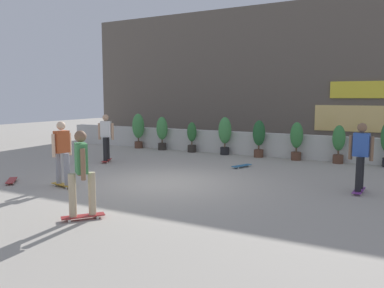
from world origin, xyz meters
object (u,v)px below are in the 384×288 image
Objects in this scene: skater_far_left at (106,136)px; skater_by_wall_right at (361,154)px; potted_plant_4 at (259,136)px; potted_plant_0 at (138,128)px; potted_plant_3 at (225,133)px; skater_far_right at (62,151)px; skateboard_near_camera at (11,180)px; skater_mid_plaza at (82,171)px; skateboard_aside at (242,166)px; potted_plant_1 at (162,131)px; potted_plant_2 at (192,136)px; potted_plant_6 at (339,142)px; potted_plant_5 at (297,139)px.

skater_far_left and skater_by_wall_right have the same top height.
skater_by_wall_right reaches higher than potted_plant_4.
potted_plant_0 reaches higher than potted_plant_3.
skater_far_right reaches higher than skateboard_near_camera.
skateboard_near_camera is at bearing -80.16° from potted_plant_0.
skateboard_near_camera is at bearing -120.13° from potted_plant_4.
potted_plant_0 is 0.92× the size of skater_mid_plaza.
skater_far_right is at bearing -67.90° from potted_plant_0.
skateboard_aside is at bearing 48.03° from skateboard_near_camera.
skater_far_left is 1.00× the size of skater_by_wall_right.
skater_mid_plaza is (-0.35, -9.00, 0.13)m from potted_plant_4.
potted_plant_3 is (2.99, -0.00, 0.04)m from potted_plant_1.
potted_plant_2 reaches higher than skateboard_near_camera.
potted_plant_3 is at bearing 141.98° from skater_by_wall_right.
skater_far_left is at bearing -111.59° from potted_plant_2.
skateboard_aside is (-2.64, -2.39, -0.69)m from potted_plant_6.
potted_plant_6 is at bearing 0.00° from potted_plant_3.
skateboard_aside is at bearing -116.26° from potted_plant_5.
potted_plant_0 reaches higher than skateboard_aside.
potted_plant_2 is at bearing 180.00° from potted_plant_5.
potted_plant_2 is at bearing 105.99° from skater_mid_plaza.
potted_plant_3 reaches higher than potted_plant_4.
skater_far_right is 2.07× the size of skateboard_aside.
potted_plant_5 is 9.18m from skater_mid_plaza.
skateboard_aside is at bearing -83.90° from potted_plant_4.
potted_plant_3 is 8.13m from skateboard_near_camera.
potted_plant_0 is 5.68m from potted_plant_4.
skater_far_left is at bearing -89.54° from potted_plant_1.
potted_plant_1 is at bearing 0.00° from potted_plant_0.
potted_plant_4 is 9.01m from skater_mid_plaza.
potted_plant_6 is at bearing -0.00° from potted_plant_0.
potted_plant_5 is 0.82× the size of skater_mid_plaza.
skater_mid_plaza and skater_far_right have the same top height.
skater_far_left is 3.97m from skateboard_near_camera.
potted_plant_0 is 4.26m from potted_plant_3.
skater_by_wall_right reaches higher than potted_plant_3.
skater_mid_plaza is at bearing -74.01° from potted_plant_2.
potted_plant_0 is at bearing 99.84° from skateboard_near_camera.
potted_plant_1 reaches higher than skateboard_near_camera.
skateboard_aside is at bearing -36.92° from potted_plant_2.
potted_plant_2 is at bearing 148.52° from skater_by_wall_right.
skateboard_near_camera is at bearing 159.98° from skater_mid_plaza.
skateboard_aside is (-1.18, -2.39, -0.73)m from potted_plant_5.
potted_plant_2 is 0.74× the size of skater_far_left.
potted_plant_5 is (2.85, 0.00, -0.08)m from potted_plant_3.
potted_plant_4 is 1.06× the size of potted_plant_6.
potted_plant_4 is at bearing 0.00° from potted_plant_1.
potted_plant_0 is 1.89× the size of skateboard_aside.
potted_plant_5 reaches higher than skateboard_near_camera.
potted_plant_0 reaches higher than potted_plant_1.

